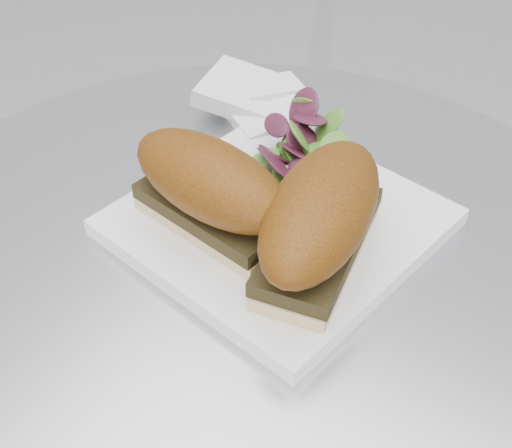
{
  "coord_description": "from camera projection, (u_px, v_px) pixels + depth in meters",
  "views": [
    {
      "loc": [
        0.23,
        -0.34,
        1.15
      ],
      "look_at": [
        -0.0,
        0.02,
        0.77
      ],
      "focal_mm": 50.0,
      "sensor_mm": 36.0,
      "label": 1
    }
  ],
  "objects": [
    {
      "name": "sandwich_left",
      "position": [
        211.0,
        188.0,
        0.58
      ],
      "size": [
        0.17,
        0.1,
        0.08
      ],
      "rotation": [
        0.0,
        0.0,
        -0.15
      ],
      "color": "#D1AD82",
      "rests_on": "plate"
    },
    {
      "name": "table",
      "position": [
        248.0,
        435.0,
        0.75
      ],
      "size": [
        0.7,
        0.7,
        0.73
      ],
      "color": "silver",
      "rests_on": "ground"
    },
    {
      "name": "sandwich_right",
      "position": [
        321.0,
        218.0,
        0.55
      ],
      "size": [
        0.11,
        0.19,
        0.08
      ],
      "rotation": [
        0.0,
        0.0,
        -1.39
      ],
      "color": "#D1AD82",
      "rests_on": "plate"
    },
    {
      "name": "plate",
      "position": [
        278.0,
        222.0,
        0.62
      ],
      "size": [
        0.27,
        0.27,
        0.02
      ],
      "primitive_type": "cube",
      "rotation": [
        0.0,
        0.0,
        -0.16
      ],
      "color": "white",
      "rests_on": "table"
    },
    {
      "name": "salad",
      "position": [
        301.0,
        144.0,
        0.66
      ],
      "size": [
        0.1,
        0.1,
        0.05
      ],
      "primitive_type": null,
      "color": "#649932",
      "rests_on": "plate"
    },
    {
      "name": "napkin",
      "position": [
        257.0,
        110.0,
        0.76
      ],
      "size": [
        0.13,
        0.13,
        0.02
      ],
      "primitive_type": null,
      "rotation": [
        0.0,
        0.0,
        -0.07
      ],
      "color": "white",
      "rests_on": "table"
    }
  ]
}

